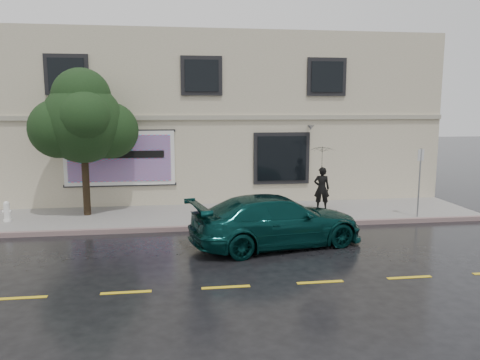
{
  "coord_description": "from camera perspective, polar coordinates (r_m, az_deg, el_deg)",
  "views": [
    {
      "loc": [
        -1.06,
        -13.47,
        4.04
      ],
      "look_at": [
        1.11,
        2.2,
        1.54
      ],
      "focal_mm": 35.0,
      "sensor_mm": 36.0,
      "label": 1
    }
  ],
  "objects": [
    {
      "name": "street_tree",
      "position": [
        17.43,
        -18.61,
        6.59
      ],
      "size": [
        2.84,
        2.84,
        4.73
      ],
      "color": "#312515",
      "rests_on": "sidewalk"
    },
    {
      "name": "road_marking",
      "position": [
        10.81,
        -1.73,
        -12.92
      ],
      "size": [
        19.0,
        0.12,
        0.01
      ],
      "primitive_type": "cube",
      "color": "gold",
      "rests_on": "ground"
    },
    {
      "name": "car",
      "position": [
        13.69,
        4.53,
        -4.97
      ],
      "size": [
        5.47,
        3.34,
        1.49
      ],
      "primitive_type": "imported",
      "rotation": [
        0.0,
        0.0,
        1.8
      ],
      "color": "#08312F",
      "rests_on": "ground"
    },
    {
      "name": "fire_hydrant",
      "position": [
        17.8,
        -26.54,
        -3.46
      ],
      "size": [
        0.29,
        0.27,
        0.71
      ],
      "rotation": [
        0.0,
        0.0,
        -0.39
      ],
      "color": "white",
      "rests_on": "sidewalk"
    },
    {
      "name": "sign_pole",
      "position": [
        17.54,
        21.05,
        0.48
      ],
      "size": [
        0.29,
        0.12,
        2.44
      ],
      "rotation": [
        0.0,
        0.0,
        0.36
      ],
      "color": "gray",
      "rests_on": "sidewalk"
    },
    {
      "name": "building",
      "position": [
        22.5,
        -5.24,
        7.58
      ],
      "size": [
        20.0,
        8.12,
        7.0
      ],
      "color": "beige",
      "rests_on": "ground"
    },
    {
      "name": "ground",
      "position": [
        14.1,
        -3.28,
        -7.66
      ],
      "size": [
        90.0,
        90.0,
        0.0
      ],
      "primitive_type": "plane",
      "color": "black",
      "rests_on": "ground"
    },
    {
      "name": "umbrella",
      "position": [
        17.75,
        10.03,
        2.75
      ],
      "size": [
        1.24,
        1.24,
        0.74
      ],
      "primitive_type": "imported",
      "rotation": [
        0.0,
        0.0,
        0.28
      ],
      "color": "black",
      "rests_on": "pedestrian"
    },
    {
      "name": "curb",
      "position": [
        15.52,
        -3.74,
        -5.82
      ],
      "size": [
        20.0,
        0.18,
        0.16
      ],
      "primitive_type": "cube",
      "color": "slate",
      "rests_on": "ground"
    },
    {
      "name": "pedestrian",
      "position": [
        17.92,
        9.92,
        -1.02
      ],
      "size": [
        0.66,
        0.5,
        1.63
      ],
      "primitive_type": "imported",
      "rotation": [
        0.0,
        0.0,
        2.94
      ],
      "color": "black",
      "rests_on": "sidewalk"
    },
    {
      "name": "billboard",
      "position": [
        18.62,
        -14.46,
        2.58
      ],
      "size": [
        4.3,
        0.16,
        2.2
      ],
      "color": "white",
      "rests_on": "ground"
    },
    {
      "name": "sidewalk",
      "position": [
        17.22,
        -4.17,
        -4.34
      ],
      "size": [
        20.0,
        3.5,
        0.15
      ],
      "primitive_type": "cube",
      "color": "gray",
      "rests_on": "ground"
    }
  ]
}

